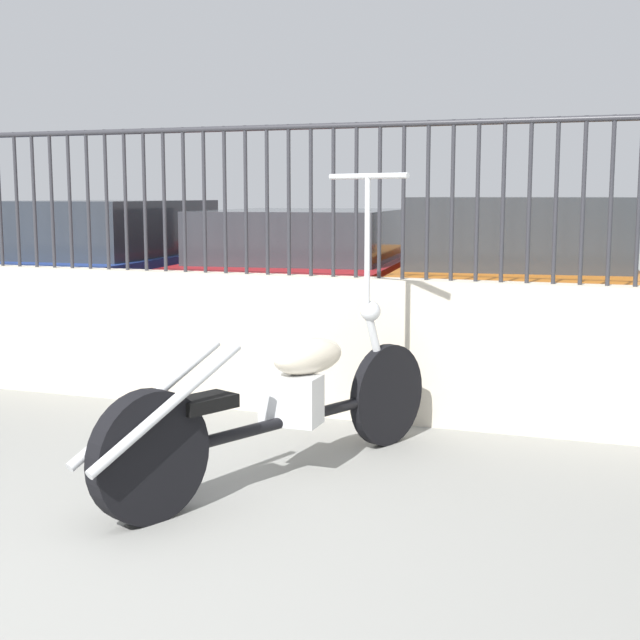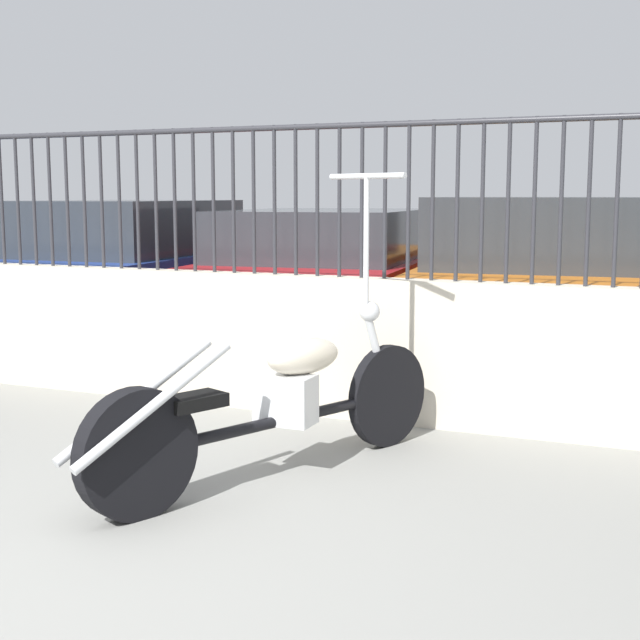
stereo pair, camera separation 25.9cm
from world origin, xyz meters
TOP-DOWN VIEW (x-y plane):
  - low_wall at (0.00, 2.88)m, footprint 9.21×0.18m
  - fence_railing at (-0.00, 2.88)m, footprint 9.21×0.04m
  - motorcycle_black at (0.30, 1.54)m, footprint 1.02×2.10m
  - car_blue at (-3.15, 5.40)m, footprint 2.06×4.65m
  - car_red at (-0.98, 5.50)m, footprint 2.28×4.69m
  - car_orange at (0.94, 5.40)m, footprint 2.29×4.70m

SIDE VIEW (x-z plane):
  - motorcycle_black at x=0.30m, z-range -0.37..1.12m
  - low_wall at x=0.00m, z-range 0.00..0.87m
  - car_red at x=-0.98m, z-range 0.02..1.26m
  - car_blue at x=-3.15m, z-range 0.00..1.32m
  - car_orange at x=0.94m, z-range 0.00..1.36m
  - fence_railing at x=0.00m, z-range 0.99..1.92m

